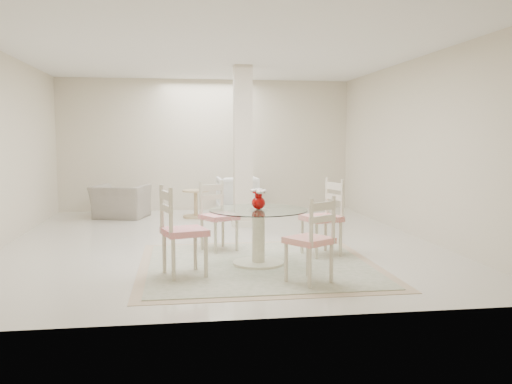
{
  "coord_description": "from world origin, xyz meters",
  "views": [
    {
      "loc": [
        -0.59,
        -7.81,
        1.49
      ],
      "look_at": [
        0.33,
        -1.41,
        0.85
      ],
      "focal_mm": 38.0,
      "sensor_mm": 36.0,
      "label": 1
    }
  ],
  "objects": [
    {
      "name": "recliner_taupe",
      "position": [
        -1.67,
        2.55,
        0.31
      ],
      "size": [
        1.15,
        1.06,
        0.62
      ],
      "primitive_type": "imported",
      "rotation": [
        0.0,
        0.0,
        2.86
      ],
      "color": "gray",
      "rests_on": "ground"
    },
    {
      "name": "room_shell",
      "position": [
        0.0,
        0.0,
        1.86
      ],
      "size": [
        6.02,
        7.02,
        2.71
      ],
      "color": "beige",
      "rests_on": "ground"
    },
    {
      "name": "dining_table",
      "position": [
        0.33,
        -1.61,
        0.34
      ],
      "size": [
        1.15,
        1.15,
        0.67
      ],
      "rotation": [
        0.0,
        0.0,
        0.43
      ],
      "color": "#ECE5C2",
      "rests_on": "ground"
    },
    {
      "name": "side_table",
      "position": [
        -0.27,
        2.4,
        0.24
      ],
      "size": [
        0.5,
        0.5,
        0.52
      ],
      "color": "tan",
      "rests_on": "ground"
    },
    {
      "name": "area_rug",
      "position": [
        0.33,
        -1.61,
        0.01
      ],
      "size": [
        2.78,
        2.78,
        0.02
      ],
      "color": "tan",
      "rests_on": "ground"
    },
    {
      "name": "armchair_white",
      "position": [
        0.58,
        2.96,
        0.37
      ],
      "size": [
        0.8,
        0.82,
        0.73
      ],
      "primitive_type": "imported",
      "rotation": [
        0.0,
        0.0,
        3.16
      ],
      "color": "white",
      "rests_on": "ground"
    },
    {
      "name": "dining_chair_north",
      "position": [
        -0.09,
        -0.69,
        0.54
      ],
      "size": [
        0.55,
        0.55,
        1.02
      ],
      "rotation": [
        0.0,
        0.0,
        0.5
      ],
      "color": "beige",
      "rests_on": "ground"
    },
    {
      "name": "dining_chair_south",
      "position": [
        0.77,
        -2.53,
        0.53
      ],
      "size": [
        0.56,
        0.56,
        1.0
      ],
      "rotation": [
        0.0,
        0.0,
        3.72
      ],
      "color": "beige",
      "rests_on": "ground"
    },
    {
      "name": "dining_chair_east",
      "position": [
        1.27,
        -1.2,
        0.57
      ],
      "size": [
        0.54,
        0.54,
        1.08
      ],
      "rotation": [
        0.0,
        0.0,
        -1.28
      ],
      "color": "beige",
      "rests_on": "ground"
    },
    {
      "name": "ground",
      "position": [
        0.0,
        0.0,
        0.0
      ],
      "size": [
        7.0,
        7.0,
        0.0
      ],
      "primitive_type": "plane",
      "color": "beige",
      "rests_on": "ground"
    },
    {
      "name": "column",
      "position": [
        0.5,
        1.3,
        1.35
      ],
      "size": [
        0.3,
        0.3,
        2.7
      ],
      "primitive_type": "cube",
      "color": "beige",
      "rests_on": "ground"
    },
    {
      "name": "dining_chair_west",
      "position": [
        -0.6,
        -2.03,
        0.58
      ],
      "size": [
        0.54,
        0.54,
        1.09
      ],
      "rotation": [
        0.0,
        0.0,
        1.86
      ],
      "color": "beige",
      "rests_on": "ground"
    },
    {
      "name": "red_vase",
      "position": [
        0.34,
        -1.61,
        0.79
      ],
      "size": [
        0.19,
        0.18,
        0.24
      ],
      "color": "#A30505",
      "rests_on": "dining_table"
    }
  ]
}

